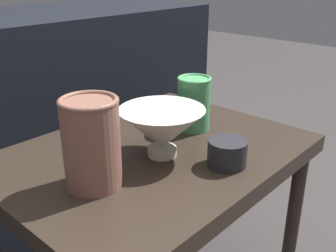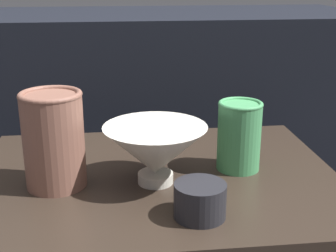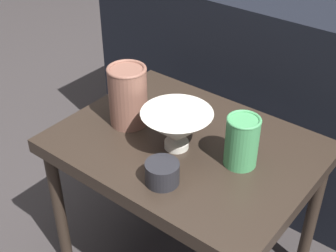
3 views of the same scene
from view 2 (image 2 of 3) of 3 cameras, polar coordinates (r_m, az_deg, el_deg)
The scene contains 6 objects.
table at distance 0.91m, azimuth -1.27°, elevation -9.09°, with size 0.68×0.51×0.49m.
couch_backdrop at distance 1.49m, azimuth -3.46°, elevation -0.52°, with size 1.34×0.50×0.73m.
bowl at distance 0.83m, azimuth -1.56°, elevation -3.04°, with size 0.18×0.18×0.11m.
vase_textured_left at distance 0.83m, azimuth -13.77°, elevation -1.49°, with size 0.11×0.11×0.17m.
vase_colorful_right at distance 0.90m, azimuth 8.67°, elevation -1.07°, with size 0.08×0.08×0.13m.
cup at distance 0.73m, azimuth 3.91°, elevation -9.03°, with size 0.08×0.08×0.06m.
Camera 2 is at (-0.07, -0.80, 0.85)m, focal length 50.00 mm.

